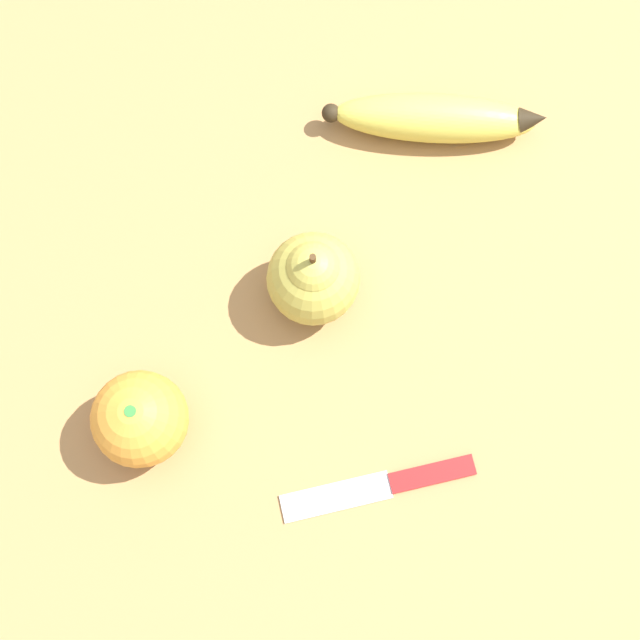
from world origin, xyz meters
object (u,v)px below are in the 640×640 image
banana (436,118)px  pear (313,277)px  orange (140,419)px  paring_knife (385,485)px

banana → pear: size_ratio=2.04×
orange → pear: (0.13, 0.12, 0.00)m
orange → banana: bearing=49.3°
banana → paring_knife: 0.31m
banana → paring_knife: size_ratio=1.22×
banana → orange: (-0.23, -0.27, 0.02)m
banana → pear: bearing=-121.9°
banana → paring_knife: banana is taller
paring_knife → orange: bearing=63.0°
pear → orange: bearing=-138.2°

